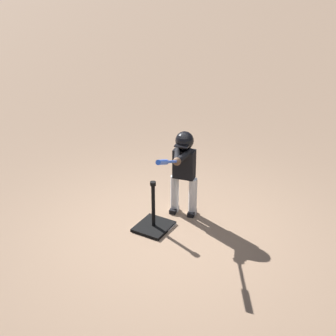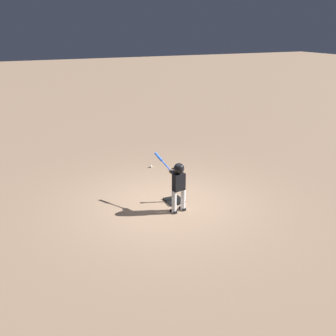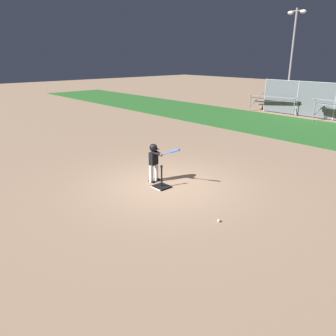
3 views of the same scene
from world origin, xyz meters
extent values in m
plane|color=#93755B|center=(0.00, 0.00, 0.00)|extent=(90.00, 90.00, 0.00)
cube|color=white|center=(-0.02, -0.24, 0.01)|extent=(0.46, 0.46, 0.02)
cube|color=black|center=(0.00, -0.23, 0.02)|extent=(0.47, 0.43, 0.04)
cylinder|color=black|center=(0.00, -0.23, 0.34)|extent=(0.05, 0.05, 0.60)
cylinder|color=black|center=(0.00, -0.23, 0.66)|extent=(0.08, 0.08, 0.05)
cylinder|color=silver|center=(-0.58, 0.04, 0.27)|extent=(0.13, 0.13, 0.55)
cube|color=black|center=(-0.56, 0.05, 0.03)|extent=(0.19, 0.12, 0.06)
cylinder|color=silver|center=(-0.53, -0.21, 0.27)|extent=(0.13, 0.13, 0.55)
cube|color=black|center=(-0.51, -0.21, 0.03)|extent=(0.19, 0.12, 0.06)
cube|color=black|center=(-0.55, -0.08, 0.75)|extent=(0.21, 0.31, 0.41)
sphere|color=brown|center=(-0.55, -0.08, 1.08)|extent=(0.21, 0.21, 0.21)
sphere|color=black|center=(-0.55, -0.08, 1.09)|extent=(0.25, 0.25, 0.25)
cube|color=black|center=(-0.45, -0.07, 1.06)|extent=(0.16, 0.20, 0.01)
cylinder|color=black|center=(-0.41, -0.01, 0.94)|extent=(0.33, 0.12, 0.12)
cylinder|color=black|center=(-0.39, -0.10, 0.94)|extent=(0.33, 0.23, 0.12)
sphere|color=brown|center=(-0.25, -0.03, 0.92)|extent=(0.10, 0.10, 0.10)
cylinder|color=blue|center=(0.07, 0.03, 1.05)|extent=(0.65, 0.15, 0.30)
cylinder|color=blue|center=(0.27, 0.07, 1.14)|extent=(0.30, 0.12, 0.17)
cylinder|color=black|center=(-0.27, -0.03, 0.91)|extent=(0.04, 0.05, 0.05)
sphere|color=white|center=(2.56, -0.64, 0.04)|extent=(0.07, 0.07, 0.07)
camera|label=1|loc=(4.45, 2.60, 3.38)|focal=50.00mm
camera|label=2|loc=(-8.10, 3.62, 4.16)|focal=42.00mm
camera|label=3|loc=(6.94, -6.17, 3.74)|focal=35.00mm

